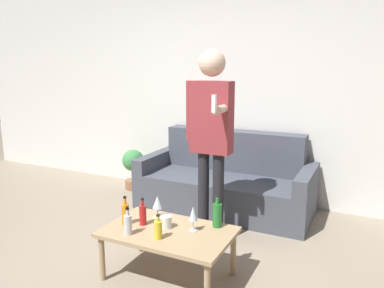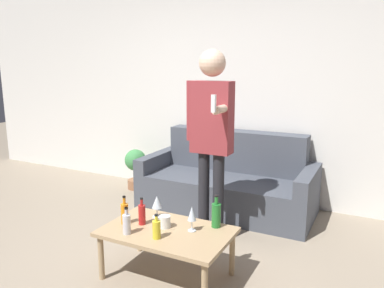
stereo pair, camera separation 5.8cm
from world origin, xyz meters
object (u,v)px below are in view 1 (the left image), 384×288
Objects in this scene: couch at (226,182)px; coffee_table at (168,235)px; bottle_orange at (143,214)px; person_standing_front at (211,128)px.

couch reaches higher than coffee_table.
bottle_orange reaches higher than coffee_table.
coffee_table is 4.43× the size of bottle_orange.
coffee_table is at bearing -1.32° from bottle_orange.
couch is 1.99× the size of coffee_table.
person_standing_front is at bearing -79.49° from couch.
couch is 1.15m from person_standing_front.
coffee_table is 0.55× the size of person_standing_front.
coffee_table is 0.26m from bottle_orange.
bottle_orange is 0.97m from person_standing_front.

